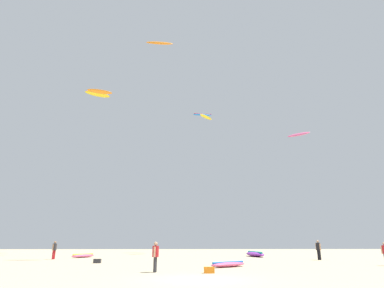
{
  "coord_description": "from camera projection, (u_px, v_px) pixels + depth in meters",
  "views": [
    {
      "loc": [
        -0.79,
        -15.02,
        1.62
      ],
      "look_at": [
        0.0,
        14.08,
        10.8
      ],
      "focal_mm": 29.06,
      "sensor_mm": 36.0,
      "label": 1
    }
  ],
  "objects": [
    {
      "name": "kite_grounded_near",
      "position": [
        255.0,
        254.0,
        35.45
      ],
      "size": [
        1.9,
        4.96,
        0.59
      ],
      "color": "purple",
      "rests_on": "ground"
    },
    {
      "name": "kite_aloft_4",
      "position": [
        206.0,
        117.0,
        50.53
      ],
      "size": [
        2.59,
        2.84,
        0.38
      ],
      "color": "yellow"
    },
    {
      "name": "kite_grounded_mid",
      "position": [
        228.0,
        264.0,
        20.81
      ],
      "size": [
        2.93,
        2.46,
        0.37
      ],
      "color": "#E5598C",
      "rests_on": "ground"
    },
    {
      "name": "person_right",
      "position": [
        318.0,
        248.0,
        29.2
      ],
      "size": [
        0.4,
        0.54,
        1.77
      ],
      "rotation": [
        0.0,
        0.0,
        3.6
      ],
      "color": "black",
      "rests_on": "ground"
    },
    {
      "name": "ground_plane",
      "position": [
        201.0,
        280.0,
        13.85
      ],
      "size": [
        120.0,
        120.0,
        0.0
      ],
      "primitive_type": "plane",
      "color": "#C6B28C"
    },
    {
      "name": "person_midground",
      "position": [
        54.0,
        249.0,
        30.26
      ],
      "size": [
        0.38,
        0.53,
        1.68
      ],
      "rotation": [
        0.0,
        0.0,
        2.77
      ],
      "color": "#B21E23",
      "rests_on": "ground"
    },
    {
      "name": "cooler_box",
      "position": [
        209.0,
        270.0,
        16.84
      ],
      "size": [
        0.56,
        0.36,
        0.32
      ],
      "primitive_type": "cube",
      "color": "orange",
      "rests_on": "ground"
    },
    {
      "name": "kite_aloft_5",
      "position": [
        160.0,
        43.0,
        38.38
      ],
      "size": [
        3.39,
        1.17,
        0.83
      ],
      "color": "orange"
    },
    {
      "name": "gear_bag",
      "position": [
        97.0,
        261.0,
        24.68
      ],
      "size": [
        0.56,
        0.36,
        0.32
      ],
      "primitive_type": "cube",
      "color": "#2D2D33",
      "rests_on": "ground"
    },
    {
      "name": "person_foreground",
      "position": [
        155.0,
        254.0,
        17.54
      ],
      "size": [
        0.37,
        0.53,
        1.63
      ],
      "rotation": [
        0.0,
        0.0,
        2.96
      ],
      "color": "#2D2D33",
      "rests_on": "ground"
    },
    {
      "name": "kite_aloft_2",
      "position": [
        98.0,
        94.0,
        55.6
      ],
      "size": [
        4.51,
        3.11,
        0.67
      ],
      "color": "yellow"
    },
    {
      "name": "kite_aloft_1",
      "position": [
        100.0,
        92.0,
        47.73
      ],
      "size": [
        3.87,
        2.08,
        0.47
      ],
      "color": "orange"
    },
    {
      "name": "kite_aloft_3",
      "position": [
        203.0,
        115.0,
        56.52
      ],
      "size": [
        3.52,
        1.32,
        0.66
      ],
      "color": "blue"
    },
    {
      "name": "kite_aloft_0",
      "position": [
        299.0,
        134.0,
        51.37
      ],
      "size": [
        3.62,
        3.1,
        0.9
      ],
      "color": "#E5598C"
    },
    {
      "name": "kite_grounded_far",
      "position": [
        83.0,
        256.0,
        33.33
      ],
      "size": [
        2.24,
        3.22,
        0.39
      ],
      "color": "#E5598C",
      "rests_on": "ground"
    }
  ]
}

